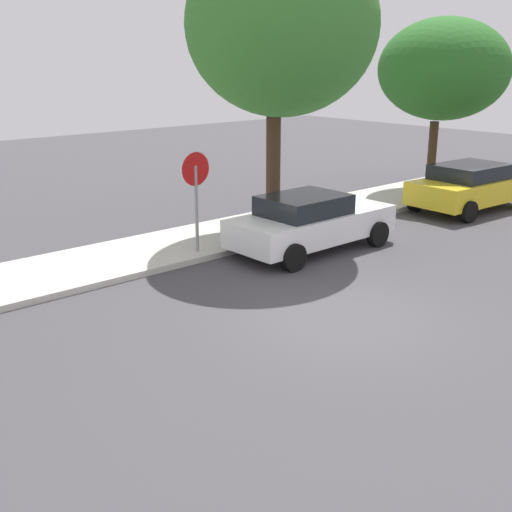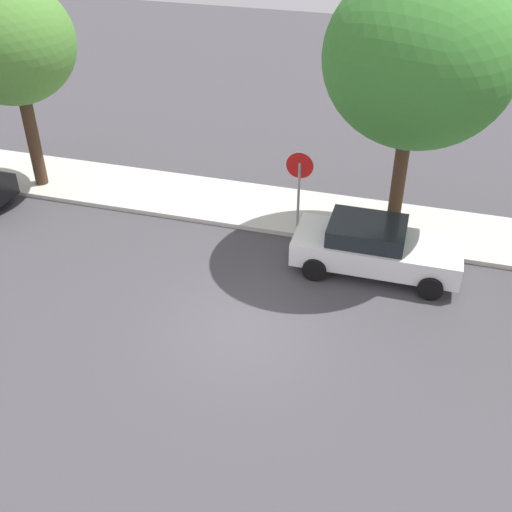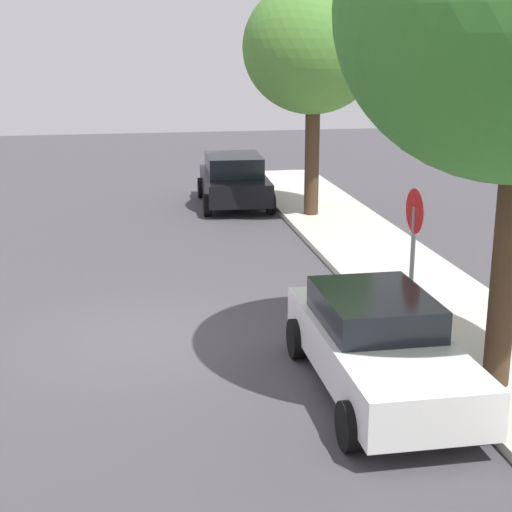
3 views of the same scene
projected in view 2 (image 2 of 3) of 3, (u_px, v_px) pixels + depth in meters
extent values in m
plane|color=#423F44|center=(246.00, 327.00, 15.37)|extent=(60.00, 60.00, 0.00)
cube|color=beige|center=(297.00, 212.00, 19.71)|extent=(32.00, 2.64, 0.14)
cylinder|color=gray|center=(298.00, 198.00, 18.37)|extent=(0.08, 0.08, 2.19)
cylinder|color=white|center=(300.00, 166.00, 17.80)|extent=(0.83, 0.03, 0.83)
cylinder|color=red|center=(300.00, 166.00, 17.80)|extent=(0.78, 0.04, 0.78)
cube|color=white|center=(377.00, 250.00, 16.97)|extent=(4.37, 1.73, 0.65)
cube|color=black|center=(367.00, 231.00, 16.72)|extent=(1.99, 1.52, 0.46)
cylinder|color=black|center=(434.00, 251.00, 17.50)|extent=(0.64, 0.22, 0.64)
cylinder|color=black|center=(430.00, 288.00, 16.13)|extent=(0.64, 0.22, 0.64)
cylinder|color=black|center=(327.00, 235.00, 18.17)|extent=(0.64, 0.22, 0.64)
cylinder|color=black|center=(314.00, 269.00, 16.80)|extent=(0.64, 0.22, 0.64)
cylinder|color=black|center=(3.00, 189.00, 20.42)|extent=(0.65, 0.25, 0.64)
cylinder|color=#422D1E|center=(34.00, 142.00, 20.33)|extent=(0.40, 0.40, 3.21)
ellipsoid|color=#4C8433|center=(10.00, 43.00, 18.57)|extent=(3.78, 3.78, 3.56)
cylinder|color=#422D1E|center=(398.00, 185.00, 17.63)|extent=(0.38, 0.38, 3.48)
ellipsoid|color=#387A2D|center=(420.00, 57.00, 15.46)|extent=(4.76, 4.76, 4.42)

